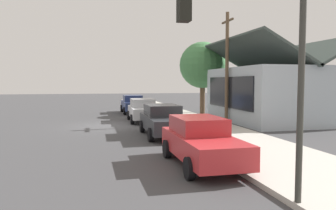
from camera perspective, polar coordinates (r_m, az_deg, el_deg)
ground_plane at (r=21.34m, az=-10.71°, el=-3.60°), size 120.00×120.00×0.00m
sidewalk_curb at (r=22.24m, az=3.88°, el=-3.03°), size 60.00×4.20×0.16m
car_navy at (r=30.00m, az=-6.06°, el=0.18°), size 4.59×2.02×1.59m
car_silver at (r=23.48m, az=-4.33°, el=-0.85°), size 4.61×2.12×1.59m
car_charcoal at (r=17.19m, az=-0.78°, el=-2.60°), size 4.84×2.12×1.59m
car_cherry at (r=11.20m, az=5.71°, el=-6.19°), size 4.58×1.98×1.59m
storefront_building at (r=24.80m, az=18.09°, el=2.05°), size 9.62×7.47×5.82m
shade_tree at (r=29.18m, az=5.99°, el=6.81°), size 4.03×4.03×6.28m
traffic_light_main at (r=7.12m, az=14.93°, el=9.53°), size 0.37×2.79×5.20m
utility_pole_wooden at (r=23.05m, az=10.12°, el=6.75°), size 1.80×0.24×7.50m
fire_hydrant_red at (r=23.73m, az=-0.71°, el=-1.56°), size 0.22×0.22×0.71m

